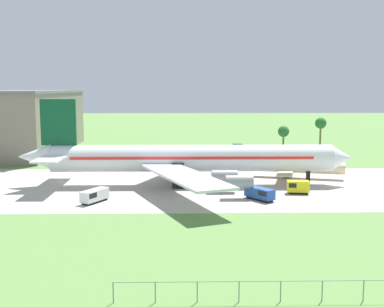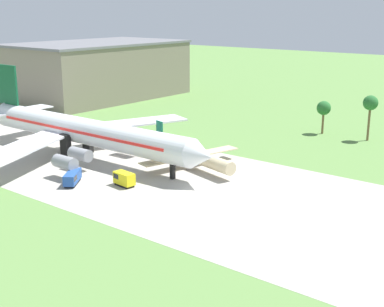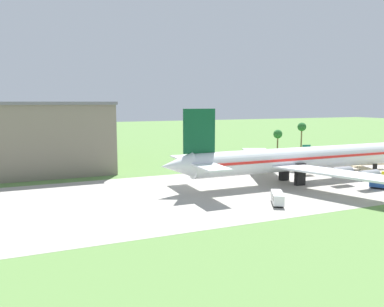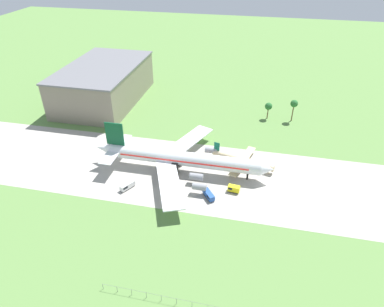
{
  "view_description": "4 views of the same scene",
  "coord_description": "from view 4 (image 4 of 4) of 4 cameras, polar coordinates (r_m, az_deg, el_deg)",
  "views": [
    {
      "loc": [
        -33.37,
        -98.63,
        20.32
      ],
      "look_at": [
        -31.37,
        1.08,
        6.79
      ],
      "focal_mm": 45.0,
      "sensor_mm": 36.0,
      "label": 1
    },
    {
      "loc": [
        56.03,
        -72.08,
        31.33
      ],
      "look_at": [
        -2.06,
        1.08,
        5.79
      ],
      "focal_mm": 50.0,
      "sensor_mm": 36.0,
      "label": 2
    },
    {
      "loc": [
        -91.22,
        -72.25,
        19.54
      ],
      "look_at": [
        -60.68,
        1.08,
        8.6
      ],
      "focal_mm": 35.0,
      "sensor_mm": 36.0,
      "label": 3
    },
    {
      "loc": [
        -5.14,
        -104.75,
        79.33
      ],
      "look_at": [
        -29.12,
        5.0,
        6.0
      ],
      "focal_mm": 32.0,
      "sensor_mm": 36.0,
      "label": 4
    }
  ],
  "objects": [
    {
      "name": "fuel_truck",
      "position": [
        127.49,
        -10.78,
        -5.32
      ],
      "size": [
        4.62,
        6.14,
        2.34
      ],
      "color": "black",
      "rests_on": "ground_plane"
    },
    {
      "name": "regional_aircraft",
      "position": [
        138.03,
        8.41,
        -1.11
      ],
      "size": [
        25.28,
        22.96,
        7.48
      ],
      "color": "beige",
      "rests_on": "ground_plane"
    },
    {
      "name": "catering_van",
      "position": [
        124.76,
        6.92,
        -5.83
      ],
      "size": [
        4.39,
        2.49,
        2.55
      ],
      "color": "black",
      "rests_on": "ground_plane"
    },
    {
      "name": "jet_airliner",
      "position": [
        131.82,
        -1.87,
        -0.83
      ],
      "size": [
        70.13,
        58.63,
        18.15
      ],
      "color": "white",
      "rests_on": "ground_plane"
    },
    {
      "name": "taxiway_strip",
      "position": [
        131.49,
        12.06,
        -4.83
      ],
      "size": [
        320.0,
        44.0,
        0.02
      ],
      "color": "#A8A399",
      "rests_on": "ground_plane"
    },
    {
      "name": "terminal_building",
      "position": [
        195.39,
        -14.47,
        11.26
      ],
      "size": [
        36.72,
        61.2,
        19.65
      ],
      "color": "slate",
      "rests_on": "ground_plane"
    },
    {
      "name": "palm_tree_row",
      "position": [
        178.74,
        25.13,
        6.56
      ],
      "size": [
        78.51,
        3.6,
        12.35
      ],
      "color": "brown",
      "rests_on": "ground_plane"
    },
    {
      "name": "baggage_tug",
      "position": [
        121.46,
        2.83,
        -6.93
      ],
      "size": [
        5.2,
        6.08,
        2.27
      ],
      "color": "black",
      "rests_on": "ground_plane"
    },
    {
      "name": "ground_plane",
      "position": [
        131.5,
        12.06,
        -4.84
      ],
      "size": [
        600.0,
        600.0,
        0.0
      ],
      "primitive_type": "plane",
      "color": "#5B8442"
    }
  ]
}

